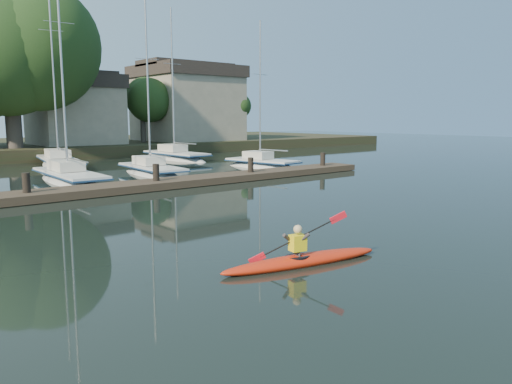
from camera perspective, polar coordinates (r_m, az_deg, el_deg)
ground at (r=12.25m, az=8.53°, el=-8.06°), size 160.00×160.00×0.00m
kayak at (r=12.00m, az=5.24°, el=-7.52°), size 4.33×1.45×1.38m
dock at (r=23.69m, az=-17.69°, el=0.23°), size 34.00×2.00×1.80m
sailboat_2 at (r=28.49m, az=-20.50°, el=0.67°), size 2.32×8.68×14.26m
sailboat_3 at (r=30.78m, az=-11.79°, el=1.60°), size 2.45×7.49×11.89m
sailboat_4 at (r=34.47m, az=0.69°, el=2.51°), size 2.93×6.71×11.02m
sailboat_6 at (r=37.59m, az=-21.52°, el=2.41°), size 3.80×10.20×15.88m
sailboat_7 at (r=41.25m, az=-9.12°, el=3.39°), size 2.52×8.32×13.28m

